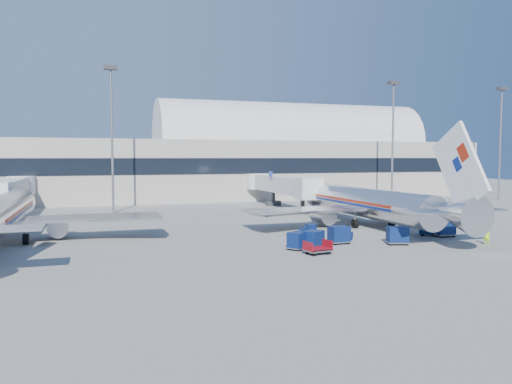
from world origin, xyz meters
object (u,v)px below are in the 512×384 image
object	(u,v)px
cart_train_b	(313,239)
tug_lead	(344,235)
barrier_far	(478,220)
airliner_main	(370,203)
cart_solo_near	(397,235)
mast_far_east	(501,127)
cart_train_c	(298,240)
mast_west	(112,117)
mast_east	(393,124)
barrier_mid	(457,221)
ramp_worker	(487,236)
cart_train_a	(339,234)
tug_right	(429,230)
jetbridge_near	(278,185)
cart_open_red	(318,250)
tug_left	(309,231)
cart_solo_far	(444,227)
jetbridge_mid	(11,189)
barrier_near	(436,223)

from	to	relation	value
cart_train_b	tug_lead	bearing A→B (deg)	-3.82
barrier_far	cart_train_b	size ratio (longest dim) A/B	1.21
airliner_main	cart_solo_near	bearing A→B (deg)	-109.08
mast_far_east	cart_train_c	world-z (taller)	mast_far_east
mast_west	mast_east	bearing A→B (deg)	0.00
barrier_mid	cart_solo_near	distance (m)	18.51
barrier_mid	barrier_far	world-z (taller)	same
airliner_main	mast_west	distance (m)	41.12
mast_east	mast_west	bearing A→B (deg)	180.00
tug_lead	ramp_worker	xyz separation A→B (m)	(12.34, -6.47, 0.27)
cart_train_a	airliner_main	bearing A→B (deg)	44.84
tug_right	cart_train_b	bearing A→B (deg)	-128.53
jetbridge_near	cart_open_red	xyz separation A→B (m)	(-11.56, -40.83, -3.50)
tug_left	cart_train_a	xyz separation A→B (m)	(1.24, -4.65, 0.27)
airliner_main	mast_east	bearing A→B (deg)	51.89
cart_solo_near	cart_open_red	xyz separation A→B (m)	(-9.65, -2.08, -0.52)
tug_left	cart_solo_far	bearing A→B (deg)	-112.49
jetbridge_mid	cart_solo_far	size ratio (longest dim) A/B	12.60
cart_train_a	cart_solo_near	size ratio (longest dim) A/B	0.86
cart_train_c	cart_solo_near	distance (m)	10.49
mast_east	cart_solo_near	distance (m)	47.13
barrier_near	tug_left	bearing A→B (deg)	-170.67
mast_far_east	ramp_worker	distance (m)	59.37
airliner_main	mast_east	xyz separation A→B (m)	(20.00, 25.49, 11.87)
jetbridge_near	cart_train_a	world-z (taller)	jetbridge_near
tug_right	cart_train_b	world-z (taller)	cart_train_b
jetbridge_near	barrier_far	size ratio (longest dim) A/B	9.17
cart_open_red	tug_lead	bearing A→B (deg)	34.91
jetbridge_mid	cart_train_a	xyz separation A→B (m)	(34.78, -36.56, -2.98)
mast_east	cart_open_red	xyz separation A→B (m)	(-33.96, -40.03, -14.36)
tug_right	cart_solo_far	bearing A→B (deg)	-7.51
airliner_main	jetbridge_mid	distance (m)	51.62
airliner_main	cart_solo_near	size ratio (longest dim) A/B	15.51
mast_far_east	mast_west	bearing A→B (deg)	180.00
airliner_main	jetbridge_mid	size ratio (longest dim) A/B	1.35
barrier_far	ramp_worker	xyz separation A→B (m)	(-10.50, -12.74, 0.44)
jetbridge_near	barrier_near	xyz separation A→B (m)	(10.40, -28.81, -3.48)
tug_left	mast_far_east	bearing A→B (deg)	-67.31
barrier_mid	cart_train_b	world-z (taller)	cart_train_b
airliner_main	ramp_worker	world-z (taller)	airliner_main
barrier_mid	cart_solo_far	bearing A→B (deg)	-137.46
jetbridge_near	cart_open_red	bearing A→B (deg)	-105.80
jetbridge_mid	mast_far_east	world-z (taller)	mast_far_east
cart_train_b	cart_solo_far	world-z (taller)	cart_solo_far
tug_right	tug_left	xyz separation A→B (m)	(-13.19, 2.96, 0.05)
mast_far_east	cart_solo_far	world-z (taller)	mast_far_east
jetbridge_near	cart_train_a	xyz separation A→B (m)	(-7.22, -36.56, -2.98)
jetbridge_near	tug_right	size ratio (longest dim) A/B	11.94
barrier_far	cart_train_a	xyz separation A→B (m)	(-24.22, -7.75, 0.50)
barrier_far	ramp_worker	distance (m)	16.51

